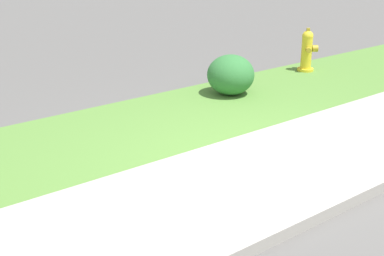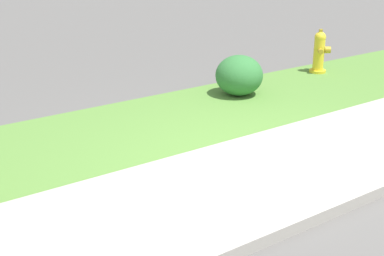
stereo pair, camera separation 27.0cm
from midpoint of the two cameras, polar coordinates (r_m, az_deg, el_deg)
The scene contains 6 objects.
ground_plane at distance 5.80m, azimuth 9.67°, elevation -4.51°, with size 120.00×120.00×0.00m, color #5B5956.
sidewalk_pavement at distance 5.80m, azimuth 9.68°, elevation -4.47°, with size 18.00×1.82×0.01m, color #ADA89E.
grass_verge at distance 7.22m, azimuth -1.28°, elevation 0.93°, with size 18.00×2.13×0.01m, color #568438.
street_curb at distance 5.21m, azimuth 17.35°, elevation -7.58°, with size 18.00×0.16×0.12m, color #ADA89E.
fire_hydrant_across_street at distance 9.82m, azimuth 14.21°, elevation 7.88°, with size 0.34×0.35×0.77m.
shrub_bush_near_lamp at distance 8.26m, azimuth 5.99°, elevation 5.60°, with size 0.73×0.73×0.62m.
Camera 2 is at (-3.66, -3.76, 2.44)m, focal length 50.00 mm.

